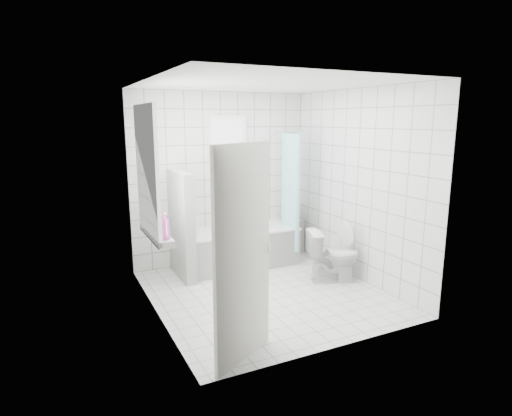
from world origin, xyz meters
TOP-DOWN VIEW (x-y plane):
  - ground at (0.00, 0.00)m, footprint 3.00×3.00m
  - ceiling at (0.00, 0.00)m, footprint 3.00×3.00m
  - wall_back at (0.00, 1.50)m, footprint 2.80×0.02m
  - wall_front at (0.00, -1.50)m, footprint 2.80×0.02m
  - wall_left at (-1.40, 0.00)m, footprint 0.02×3.00m
  - wall_right at (1.40, 0.00)m, footprint 0.02×3.00m
  - window_left at (-1.35, 0.30)m, footprint 0.01×0.90m
  - window_back at (0.10, 1.46)m, footprint 0.50×0.01m
  - window_sill at (-1.31, 0.30)m, footprint 0.18×1.02m
  - door at (-0.90, -1.28)m, footprint 0.71×0.43m
  - bathtub at (0.14, 1.12)m, footprint 1.70×0.77m
  - partition_wall at (-0.78, 1.07)m, footprint 0.15×0.85m
  - tiled_ledge at (1.17, 1.38)m, footprint 0.40×0.24m
  - toilet at (1.03, -0.02)m, footprint 0.80×0.61m
  - curtain_rod at (0.93, 1.10)m, footprint 0.02×0.80m
  - shower_curtain at (0.93, 0.97)m, footprint 0.14×0.48m
  - tub_faucet at (0.24, 1.46)m, footprint 0.18×0.06m
  - sill_bottles at (-1.30, 0.19)m, footprint 0.15×0.67m
  - ledge_bottles at (1.17, 1.35)m, footprint 0.14×0.20m

SIDE VIEW (x-z plane):
  - ground at x=0.00m, z-range 0.00..0.00m
  - tiled_ledge at x=1.17m, z-range 0.00..0.55m
  - bathtub at x=0.14m, z-range 0.00..0.58m
  - toilet at x=1.03m, z-range 0.00..0.72m
  - ledge_bottles at x=1.17m, z-range 0.53..0.81m
  - partition_wall at x=-0.78m, z-range 0.00..1.50m
  - tub_faucet at x=0.24m, z-range 0.82..0.88m
  - window_sill at x=-1.31m, z-range 0.82..0.90m
  - door at x=-0.90m, z-range 0.00..2.00m
  - sill_bottles at x=-1.30m, z-range 0.89..1.21m
  - shower_curtain at x=0.93m, z-range 0.21..1.99m
  - wall_back at x=0.00m, z-range 0.00..2.60m
  - wall_front at x=0.00m, z-range 0.00..2.60m
  - wall_left at x=-1.40m, z-range 0.00..2.60m
  - wall_right at x=1.40m, z-range 0.00..2.60m
  - window_left at x=-1.35m, z-range 0.90..2.30m
  - window_back at x=0.10m, z-range 1.70..2.20m
  - curtain_rod at x=0.93m, z-range 1.99..2.01m
  - ceiling at x=0.00m, z-range 2.60..2.60m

